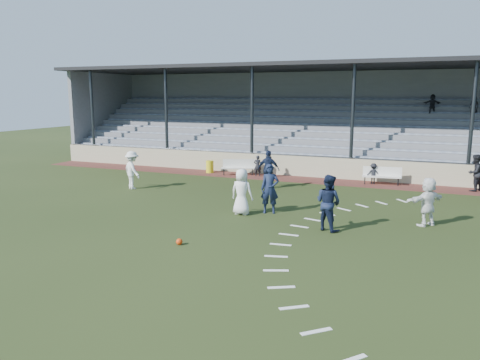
{
  "coord_description": "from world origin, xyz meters",
  "views": [
    {
      "loc": [
        7.22,
        -14.96,
        4.76
      ],
      "look_at": [
        0.0,
        2.5,
        1.3
      ],
      "focal_mm": 35.0,
      "sensor_mm": 36.0,
      "label": 1
    }
  ],
  "objects_px": {
    "football": "(179,242)",
    "official": "(475,173)",
    "player_navy_lead": "(270,189)",
    "player_white_lead": "(242,192)",
    "trash_bin": "(210,167)",
    "bench_right": "(382,174)",
    "bench_left": "(239,166)"
  },
  "relations": [
    {
      "from": "trash_bin",
      "to": "official",
      "type": "relative_size",
      "value": 0.4
    },
    {
      "from": "bench_left",
      "to": "official",
      "type": "relative_size",
      "value": 1.08
    },
    {
      "from": "player_white_lead",
      "to": "trash_bin",
      "type": "bearing_deg",
      "value": -54.03
    },
    {
      "from": "football",
      "to": "player_white_lead",
      "type": "relative_size",
      "value": 0.11
    },
    {
      "from": "football",
      "to": "player_navy_lead",
      "type": "xyz_separation_m",
      "value": [
        1.35,
        5.01,
        0.9
      ]
    },
    {
      "from": "bench_right",
      "to": "football",
      "type": "relative_size",
      "value": 9.75
    },
    {
      "from": "player_white_lead",
      "to": "player_navy_lead",
      "type": "xyz_separation_m",
      "value": [
        0.97,
        0.62,
        0.08
      ]
    },
    {
      "from": "bench_right",
      "to": "official",
      "type": "xyz_separation_m",
      "value": [
        4.42,
        -0.02,
        0.35
      ]
    },
    {
      "from": "player_white_lead",
      "to": "official",
      "type": "distance_m",
      "value": 12.44
    },
    {
      "from": "official",
      "to": "bench_left",
      "type": "bearing_deg",
      "value": -52.45
    },
    {
      "from": "bench_left",
      "to": "official",
      "type": "height_order",
      "value": "official"
    },
    {
      "from": "bench_right",
      "to": "official",
      "type": "height_order",
      "value": "official"
    },
    {
      "from": "football",
      "to": "player_white_lead",
      "type": "distance_m",
      "value": 4.48
    },
    {
      "from": "trash_bin",
      "to": "football",
      "type": "distance_m",
      "value": 14.04
    },
    {
      "from": "football",
      "to": "trash_bin",
      "type": "bearing_deg",
      "value": 112.08
    },
    {
      "from": "trash_bin",
      "to": "official",
      "type": "bearing_deg",
      "value": 0.01
    },
    {
      "from": "trash_bin",
      "to": "player_white_lead",
      "type": "distance_m",
      "value": 10.32
    },
    {
      "from": "football",
      "to": "official",
      "type": "bearing_deg",
      "value": 54.3
    },
    {
      "from": "player_white_lead",
      "to": "official",
      "type": "height_order",
      "value": "official"
    },
    {
      "from": "bench_right",
      "to": "official",
      "type": "relative_size",
      "value": 1.11
    },
    {
      "from": "player_navy_lead",
      "to": "official",
      "type": "relative_size",
      "value": 1.09
    },
    {
      "from": "trash_bin",
      "to": "football",
      "type": "relative_size",
      "value": 3.55
    },
    {
      "from": "player_white_lead",
      "to": "player_navy_lead",
      "type": "bearing_deg",
      "value": -144.6
    },
    {
      "from": "trash_bin",
      "to": "player_navy_lead",
      "type": "bearing_deg",
      "value": -50.35
    },
    {
      "from": "official",
      "to": "trash_bin",
      "type": "bearing_deg",
      "value": -52.92
    },
    {
      "from": "bench_left",
      "to": "player_navy_lead",
      "type": "distance_m",
      "value": 9.16
    },
    {
      "from": "bench_left",
      "to": "football",
      "type": "bearing_deg",
      "value": -99.49
    },
    {
      "from": "football",
      "to": "player_navy_lead",
      "type": "distance_m",
      "value": 5.26
    },
    {
      "from": "bench_right",
      "to": "player_navy_lead",
      "type": "height_order",
      "value": "player_navy_lead"
    },
    {
      "from": "trash_bin",
      "to": "football",
      "type": "xyz_separation_m",
      "value": [
        5.28,
        -13.0,
        -0.29
      ]
    },
    {
      "from": "player_navy_lead",
      "to": "trash_bin",
      "type": "bearing_deg",
      "value": 112.32
    },
    {
      "from": "bench_right",
      "to": "player_white_lead",
      "type": "height_order",
      "value": "player_white_lead"
    }
  ]
}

